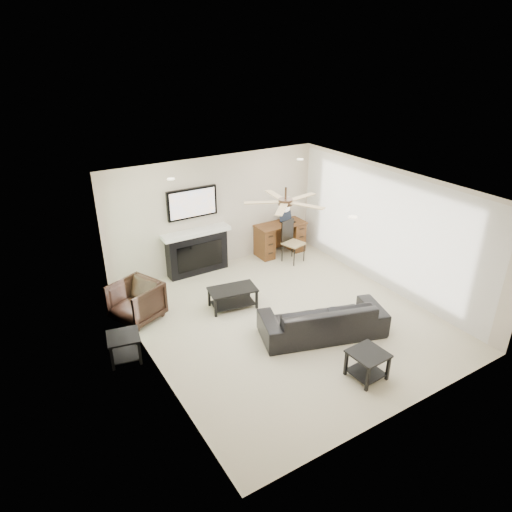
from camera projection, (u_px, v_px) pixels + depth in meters
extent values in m
plane|color=#C0B79A|center=(285.00, 319.00, 8.44)|extent=(5.50, 5.50, 0.00)
cube|color=white|center=(289.00, 189.00, 7.37)|extent=(5.00, 5.50, 0.04)
cube|color=beige|center=(215.00, 213.00, 10.03)|extent=(5.00, 0.04, 2.50)
cube|color=beige|center=(412.00, 338.00, 5.78)|extent=(5.00, 0.04, 2.50)
cube|color=beige|center=(148.00, 297.00, 6.72)|extent=(0.04, 5.50, 2.50)
cube|color=beige|center=(390.00, 230.00, 9.09)|extent=(0.04, 5.50, 2.50)
cube|color=silver|center=(384.00, 230.00, 9.15)|extent=(0.04, 5.10, 2.40)
cube|color=#93BC89|center=(121.00, 268.00, 8.02)|extent=(0.04, 1.80, 2.10)
cylinder|color=#382619|center=(285.00, 202.00, 7.55)|extent=(1.40, 1.40, 0.30)
imported|color=black|center=(323.00, 318.00, 7.89)|extent=(2.31, 1.46, 0.63)
imported|color=black|center=(136.00, 302.00, 8.30)|extent=(1.05, 1.04, 0.74)
cube|color=black|center=(233.00, 298.00, 8.75)|extent=(0.97, 0.65, 0.40)
cube|color=black|center=(367.00, 365.00, 6.90)|extent=(0.54, 0.54, 0.45)
cube|color=black|center=(125.00, 347.00, 7.29)|extent=(0.59, 0.59, 0.45)
cube|color=black|center=(196.00, 233.00, 9.76)|extent=(1.52, 0.34, 1.91)
cube|color=#3F230F|center=(280.00, 238.00, 10.94)|extent=(1.22, 0.56, 0.76)
cube|color=black|center=(294.00, 242.00, 10.47)|extent=(0.52, 0.53, 0.97)
cube|color=black|center=(288.00, 218.00, 10.80)|extent=(0.33, 0.24, 0.23)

